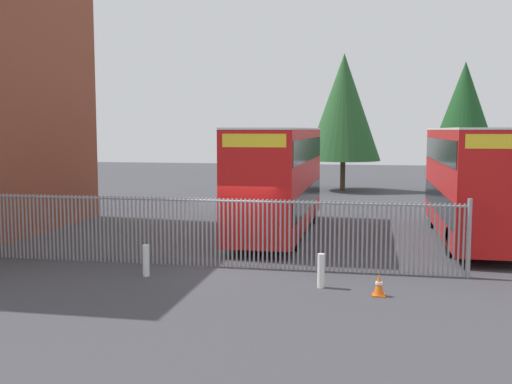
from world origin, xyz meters
name	(u,v)px	position (x,y,z in m)	size (l,w,h in m)	color
ground_plane	(273,227)	(0.00, 8.00, 0.00)	(100.00, 100.00, 0.00)	#3D3D42
palisade_fence	(213,230)	(-0.63, 0.00, 1.18)	(15.66, 0.14, 2.35)	gray
double_decker_bus_near_gate	(471,179)	(8.14, 6.34, 2.42)	(2.54, 10.81, 4.42)	red
double_decker_bus_behind_fence_left	(279,176)	(0.50, 6.40, 2.42)	(2.54, 10.81, 4.42)	red
bollard_near_left	(146,260)	(-2.26, -1.62, 0.47)	(0.20, 0.20, 0.95)	silver
bollard_center_front	(321,271)	(2.97, -1.96, 0.47)	(0.20, 0.20, 0.95)	silver
traffic_cone_by_gate	(379,285)	(4.54, -2.51, 0.29)	(0.34, 0.34, 0.59)	orange
tree_tall_back	(464,107)	(10.45, 25.14, 5.90)	(4.28, 4.28, 8.98)	#4C3823
tree_short_side	(344,107)	(2.27, 25.27, 5.94)	(5.28, 5.28, 9.72)	#4C3823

